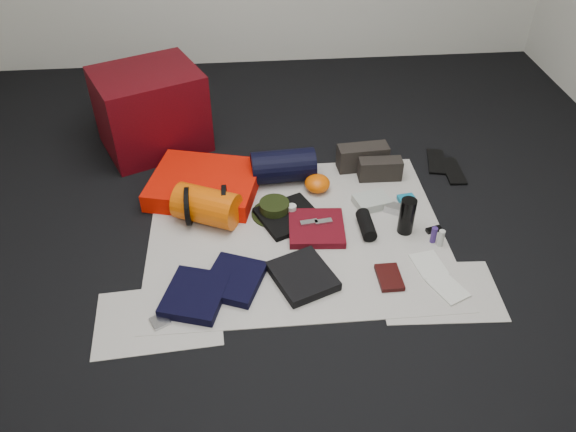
{
  "coord_description": "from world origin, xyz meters",
  "views": [
    {
      "loc": [
        -0.25,
        -2.31,
        2.03
      ],
      "look_at": [
        -0.04,
        0.03,
        0.1
      ],
      "focal_mm": 35.0,
      "sensor_mm": 36.0,
      "label": 1
    }
  ],
  "objects": [
    {
      "name": "hiking_boot_left",
      "position": [
        0.47,
        0.58,
        0.08
      ],
      "size": [
        0.32,
        0.14,
        0.16
      ],
      "primitive_type": "cube",
      "rotation": [
        0.0,
        0.0,
        0.08
      ],
      "color": "black",
      "rests_on": "newspaper_mat"
    },
    {
      "name": "sack_strap_left",
      "position": [
        -0.58,
        0.14,
        0.11
      ],
      "size": [
        0.02,
        0.22,
        0.22
      ],
      "primitive_type": "cylinder",
      "rotation": [
        0.0,
        1.57,
        0.0
      ],
      "color": "black",
      "rests_on": "newspaper_mat"
    },
    {
      "name": "toiletry_clear",
      "position": [
        0.75,
        -0.17,
        0.05
      ],
      "size": [
        0.04,
        0.04,
        0.1
      ],
      "primitive_type": "cylinder",
      "rotation": [
        0.0,
        0.0,
        -0.08
      ],
      "color": "#ADB1AC",
      "rests_on": "newspaper_mat"
    },
    {
      "name": "map_booklet",
      "position": [
        0.7,
        -0.49,
        0.01
      ],
      "size": [
        0.2,
        0.23,
        0.01
      ],
      "primitive_type": "cube",
      "rotation": [
        0.0,
        0.0,
        0.42
      ],
      "color": "beige",
      "rests_on": "newspaper_mat"
    },
    {
      "name": "boonie_crown",
      "position": [
        -0.11,
        0.17,
        0.05
      ],
      "size": [
        0.17,
        0.17,
        0.07
      ],
      "primitive_type": "cylinder",
      "color": "black",
      "rests_on": "boonie_brim"
    },
    {
      "name": "trousers_navy_b",
      "position": [
        -0.35,
        -0.36,
        0.03
      ],
      "size": [
        0.35,
        0.37,
        0.05
      ],
      "primitive_type": "cube",
      "rotation": [
        0.0,
        0.0,
        -0.39
      ],
      "color": "black",
      "rests_on": "newspaper_mat"
    },
    {
      "name": "energy_bar_b",
      "position": [
        0.15,
        0.02,
        0.05
      ],
      "size": [
        0.1,
        0.05,
        0.01
      ],
      "primitive_type": "cube",
      "rotation": [
        0.0,
        0.0,
        0.14
      ],
      "color": "#B0B1B5",
      "rests_on": "red_shirt"
    },
    {
      "name": "toiletry_purple",
      "position": [
        0.72,
        -0.14,
        0.05
      ],
      "size": [
        0.03,
        0.03,
        0.09
      ],
      "primitive_type": "cylinder",
      "rotation": [
        0.0,
        0.0,
        -0.01
      ],
      "color": "navy",
      "rests_on": "newspaper_mat"
    },
    {
      "name": "first_aid_pouch",
      "position": [
        0.46,
        0.2,
        0.03
      ],
      "size": [
        0.22,
        0.19,
        0.05
      ],
      "primitive_type": "cube",
      "rotation": [
        0.0,
        0.0,
        0.25
      ],
      "color": "#9BA29A",
      "rests_on": "newspaper_mat"
    },
    {
      "name": "flip_flop_right",
      "position": [
        1.04,
        0.49,
        0.01
      ],
      "size": [
        0.12,
        0.29,
        0.02
      ],
      "primitive_type": "cube",
      "rotation": [
        0.0,
        0.0,
        -0.05
      ],
      "color": "black",
      "rests_on": "floor"
    },
    {
      "name": "orange_stuff_sack",
      "position": [
        0.16,
        0.37,
        0.06
      ],
      "size": [
        0.18,
        0.18,
        0.1
      ],
      "primitive_type": "ellipsoid",
      "rotation": [
        0.0,
        0.0,
        -0.18
      ],
      "color": "#D34F03",
      "rests_on": "newspaper_mat"
    },
    {
      "name": "sleeping_pad",
      "position": [
        -0.51,
        0.41,
        0.06
      ],
      "size": [
        0.72,
        0.64,
        0.11
      ],
      "primitive_type": "cube",
      "rotation": [
        0.0,
        0.0,
        -0.25
      ],
      "color": "red",
      "rests_on": "newspaper_mat"
    },
    {
      "name": "red_cabinet",
      "position": [
        -0.85,
        0.98,
        0.26
      ],
      "size": [
        0.79,
        0.73,
        0.52
      ],
      "primitive_type": "cube",
      "rotation": [
        0.0,
        0.0,
        0.42
      ],
      "color": "#4B050B",
      "rests_on": "floor"
    },
    {
      "name": "water_bottle",
      "position": [
        0.59,
        -0.05,
        0.11
      ],
      "size": [
        0.11,
        0.11,
        0.21
      ],
      "primitive_type": "cylinder",
      "rotation": [
        0.0,
        0.0,
        -0.34
      ],
      "color": "black",
      "rests_on": "newspaper_mat"
    },
    {
      "name": "map_printout",
      "position": [
        0.65,
        -0.32,
        0.01
      ],
      "size": [
        0.17,
        0.21,
        0.01
      ],
      "primitive_type": "cube",
      "rotation": [
        0.0,
        0.0,
        0.17
      ],
      "color": "beige",
      "rests_on": "newspaper_mat"
    },
    {
      "name": "tape_roll",
      "position": [
        -0.01,
        0.15,
        0.05
      ],
      "size": [
        0.05,
        0.05,
        0.04
      ],
      "primitive_type": "cylinder",
      "color": "beige",
      "rests_on": "black_tshirt"
    },
    {
      "name": "cyan_case",
      "position": [
        0.67,
        0.22,
        0.02
      ],
      "size": [
        0.1,
        0.07,
        0.03
      ],
      "primitive_type": "cube",
      "rotation": [
        0.0,
        0.0,
        0.14
      ],
      "color": "#0E6B8F",
      "rests_on": "newspaper_mat"
    },
    {
      "name": "key_cluster",
      "position": [
        -0.69,
        -0.58,
        0.01
      ],
      "size": [
        0.11,
        0.11,
        0.01
      ],
      "primitive_type": "cube",
      "rotation": [
        0.0,
        0.0,
        0.48
      ],
      "color": "#B0B1B5",
      "rests_on": "newspaper_mat"
    },
    {
      "name": "trousers_navy_a",
      "position": [
        -0.53,
        -0.44,
        0.03
      ],
      "size": [
        0.35,
        0.38,
        0.05
      ],
      "primitive_type": "cube",
      "rotation": [
        0.0,
        0.0,
        -0.3
      ],
      "color": "black",
      "rests_on": "newspaper_mat"
    },
    {
      "name": "black_tshirt",
      "position": [
        -0.03,
        0.12,
        0.02
      ],
      "size": [
        0.41,
        0.4,
        0.03
      ],
      "primitive_type": "cube",
      "rotation": [
        0.0,
        0.0,
        0.42
      ],
      "color": "black",
      "rests_on": "newspaper_mat"
    },
    {
      "name": "boonie_brim",
      "position": [
        -0.11,
        0.17,
        0.01
      ],
      "size": [
        0.29,
        0.29,
        0.01
      ],
      "primitive_type": "cylinder",
      "rotation": [
        0.0,
        0.0,
        0.12
      ],
      "color": "black",
      "rests_on": "newspaper_mat"
    },
    {
      "name": "red_shirt",
      "position": [
        0.11,
        -0.0,
        0.03
      ],
      "size": [
        0.32,
        0.32,
        0.04
      ],
      "primitive_type": "cube",
      "rotation": [
        0.0,
        0.0,
        -0.07
      ],
      "color": "#560912",
      "rests_on": "newspaper_mat"
    },
    {
      "name": "energy_bar_a",
      "position": [
        0.07,
        0.02,
        0.05
      ],
      "size": [
        0.1,
        0.05,
        0.01
      ],
      "primitive_type": "cube",
      "rotation": [
        0.0,
        0.0,
        0.14
      ],
      "color": "#B0B1B5",
      "rests_on": "red_shirt"
    },
    {
      "name": "sunglasses",
      "position": [
        0.75,
        -0.06,
        0.02
      ],
      "size": [
        0.09,
        0.06,
        0.02
      ],
      "primitive_type": "cube",
      "rotation": [
        0.0,
        0.0,
        0.26
      ],
      "color": "black",
      "rests_on": "newspaper_mat"
    },
    {
      "name": "speaker",
      "position": [
        0.38,
        -0.02,
        0.05
      ],
      "size": [
        0.08,
        0.2,
        0.08
      ],
      "primitive_type": "cylinder",
      "rotation": [
        1.57,
        0.0,
        0.02
      ],
      "color": "black",
      "rests_on": "newspaper_mat"
    },
    {
      "name": "flip_flop_left",
      "position": [
        0.96,
        0.6,
        0.01
      ],
      "size": [
        0.16,
        0.29,
        0.02
      ],
      "primitive_type": "cube",
      "rotation": [
        0.0,
        0.0,
        -0.23
      ],
      "color": "black",
      "rests_on": "floor"
    },
    {
      "name": "navy_duffel",
      "position": [
        -0.03,
        0.49,
        0.11
      ],
      "size": [
        0.4,
        0.22,
        0.2
      ],
      "primitive_type": "cylinder",
      "rotation": [
        0.0,
        1.57,
        0.06
      ],
      "color": "black",
      "rests_on": "newspaper_mat"
    },
    {
      "name": "stuff_sack",
      "position": [
        -0.48,
        0.14,
        0.11
      ],
      "size": [
        0.4,
        0.33,
        0.2
      ],
      "primitive_type": "cylinder",
      "rotation": [
        0.0,
        1.57,
        -0.43
      ],
      "color": "#D34F03",
      "rests_on": "newspaper_mat"
    },
    {
      "name": "floor",
      "position": [
        0.0,
        0.0,
        -0.01
      ],
      "size": [
        4.5,
        4.5,
        0.02
      ],
      "primitive_type": "cube",
      "color": "black",
      "rests_on": "ground"
    },
    {
      "name": "hiking_boot_right",
      "position": [
        0.56,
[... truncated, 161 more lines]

